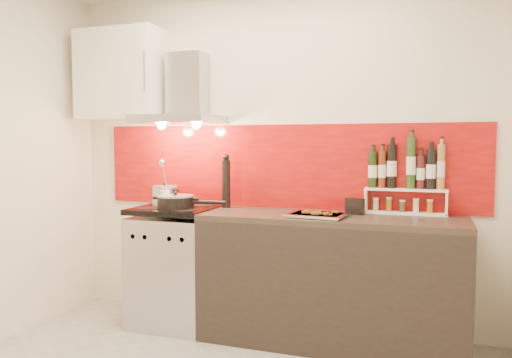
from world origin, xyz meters
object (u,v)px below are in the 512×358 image
at_px(range_stove, 177,267).
at_px(counter, 331,279).
at_px(stock_pot, 165,195).
at_px(pepper_mill, 226,182).
at_px(baking_tray, 317,215).
at_px(saute_pan, 176,202).

xyz_separation_m(range_stove, counter, (1.20, 0.00, 0.01)).
xyz_separation_m(range_stove, stock_pot, (-0.17, 0.12, 0.54)).
xyz_separation_m(counter, pepper_mill, (-0.85, 0.15, 0.65)).
xyz_separation_m(pepper_mill, baking_tray, (0.77, -0.25, -0.19)).
bearing_deg(stock_pot, pepper_mill, 4.10).
relative_size(stock_pot, saute_pan, 0.37).
relative_size(counter, saute_pan, 3.35).
bearing_deg(counter, pepper_mill, 169.83).
xyz_separation_m(counter, saute_pan, (-1.16, -0.07, 0.51)).
bearing_deg(counter, stock_pot, 175.16).
distance_m(range_stove, baking_tray, 1.22).
distance_m(saute_pan, pepper_mill, 0.41).
height_order(range_stove, saute_pan, saute_pan).
bearing_deg(stock_pot, counter, -4.84).
bearing_deg(saute_pan, range_stove, 120.17).
relative_size(counter, stock_pot, 8.95).
height_order(stock_pot, baking_tray, stock_pot).
bearing_deg(range_stove, baking_tray, -4.89).
distance_m(counter, pepper_mill, 1.08).
distance_m(stock_pot, baking_tray, 1.31).
distance_m(counter, saute_pan, 1.27).
bearing_deg(saute_pan, pepper_mill, 35.93).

